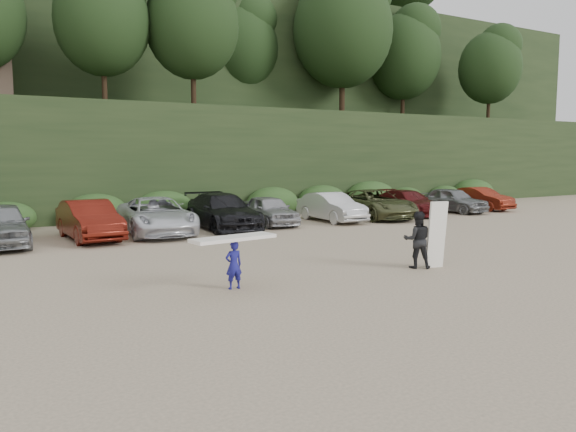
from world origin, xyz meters
TOP-DOWN VIEW (x-y plane):
  - ground at (0.00, 0.00)m, footprint 120.00×120.00m
  - hillside_backdrop at (-0.26, 35.93)m, footprint 90.00×41.50m
  - parked_cars at (-2.75, 10.03)m, footprint 39.42×5.99m
  - child_surfer at (-5.01, -0.53)m, footprint 2.28×0.92m
  - adult_surfer at (0.82, -0.93)m, footprint 1.29×1.00m

SIDE VIEW (x-z plane):
  - ground at x=0.00m, z-range 0.00..0.00m
  - parked_cars at x=-2.75m, z-range -0.06..1.55m
  - adult_surfer at x=0.82m, z-range -0.14..1.85m
  - child_surfer at x=-5.01m, z-range 0.24..1.57m
  - hillside_backdrop at x=-0.26m, z-range -2.78..25.22m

